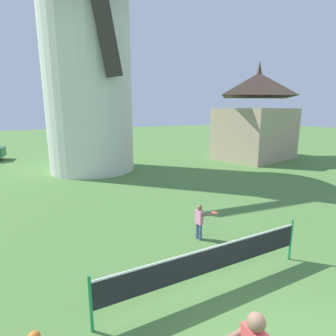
% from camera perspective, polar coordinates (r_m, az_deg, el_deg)
% --- Properties ---
extents(windmill, '(9.50, 6.02, 15.02)m').
position_cam_1_polar(windmill, '(18.11, -17.09, 22.55)').
color(windmill, silver).
rests_on(windmill, ground_plane).
extents(tennis_net, '(5.13, 0.06, 1.10)m').
position_cam_1_polar(tennis_net, '(6.08, 9.20, -18.95)').
color(tennis_net, '#238E4C').
rests_on(tennis_net, ground_plane).
extents(player_far, '(0.70, 0.39, 1.10)m').
position_cam_1_polar(player_far, '(8.13, 6.90, -10.98)').
color(player_far, slate).
rests_on(player_far, ground_plane).
extents(chapel, '(7.18, 5.92, 7.60)m').
position_cam_1_polar(chapel, '(22.60, 18.44, 10.21)').
color(chapel, tan).
rests_on(chapel, ground_plane).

